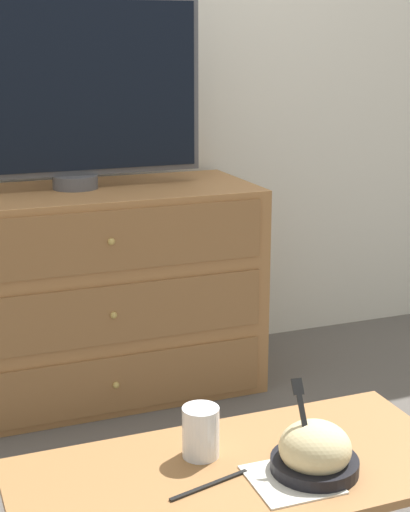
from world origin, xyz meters
name	(u,v)px	position (x,y,z in m)	size (l,w,h in m)	color
ground_plane	(98,359)	(0.00, 0.00, 0.00)	(12.00, 12.00, 0.00)	#56514C
wall_back	(85,41)	(0.00, 0.03, 1.30)	(12.00, 0.05, 2.60)	silver
dresser	(95,293)	(-0.07, -0.29, 0.39)	(1.20, 0.54, 0.78)	#9E6B3D
tv	(71,91)	(-0.12, -0.25, 1.13)	(0.95, 0.16, 0.68)	#515156
coffee_table	(239,494)	(-0.08, -1.67, 0.35)	(0.98, 0.46, 0.41)	#9E6B3D
takeout_bowl	(315,453)	(0.06, -1.73, 0.45)	(0.19, 0.19, 0.19)	black
drink_cup	(201,435)	(-0.14, -1.58, 0.46)	(0.08, 0.08, 0.12)	beige
napkin	(292,479)	(0.00, -1.75, 0.41)	(0.18, 0.18, 0.00)	silver
knife	(209,485)	(-0.17, -1.71, 0.41)	(0.19, 0.06, 0.01)	black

